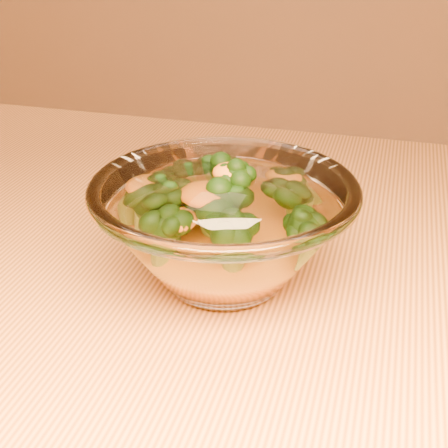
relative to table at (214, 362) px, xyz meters
The scene contains 4 objects.
table is the anchor object (origin of this frame).
glass_bowl 0.15m from the table, 23.54° to the right, with size 0.22×0.22×0.10m.
cheese_sauce 0.13m from the table, 23.54° to the right, with size 0.12×0.12×0.03m, color #DC5E12.
broccoli_heap 0.17m from the table, 73.51° to the left, with size 0.16×0.14×0.07m.
Camera 1 is at (0.14, -0.45, 1.05)m, focal length 50.00 mm.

